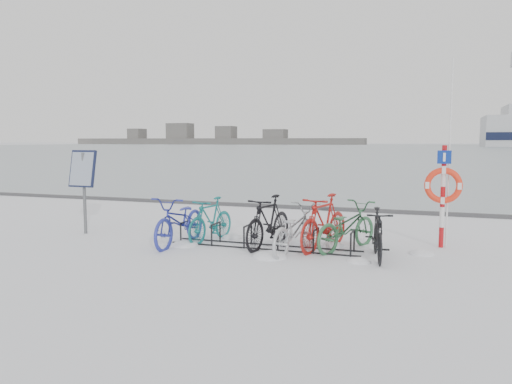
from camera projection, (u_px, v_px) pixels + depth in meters
ground at (264, 248)px, 10.24m from camera, size 900.00×900.00×0.00m
ice_sheet at (421, 148)px, 155.70m from camera, size 400.00×298.00×0.02m
quay_edge at (323, 208)px, 15.77m from camera, size 400.00×0.25×0.10m
bike_rack at (264, 239)px, 10.22m from camera, size 4.00×0.48×0.46m
info_board at (83, 174)px, 11.63m from camera, size 0.66×0.25×1.97m
lifebuoy_station at (443, 186)px, 10.08m from camera, size 0.73×0.22×3.81m
shoreline at (207, 140)px, 294.19m from camera, size 180.00×12.00×9.50m
bike_0 at (180, 219)px, 10.55m from camera, size 0.72×2.05×1.08m
bike_1 at (211, 218)px, 10.93m from camera, size 0.75×1.70×0.99m
bike_2 at (268, 220)px, 10.28m from camera, size 0.85×1.90×1.10m
bike_3 at (295, 228)px, 9.75m from camera, size 0.98×1.97×0.99m
bike_4 at (324, 221)px, 10.07m from camera, size 1.05×1.99×1.15m
bike_5 at (346, 225)px, 10.05m from camera, size 1.43×2.00×1.00m
bike_6 at (378, 233)px, 9.25m from camera, size 0.73×1.67×0.97m
snow_drifts at (279, 249)px, 10.06m from camera, size 6.14×2.09×0.23m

